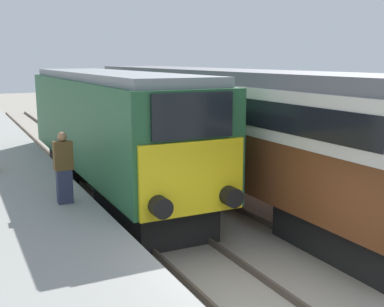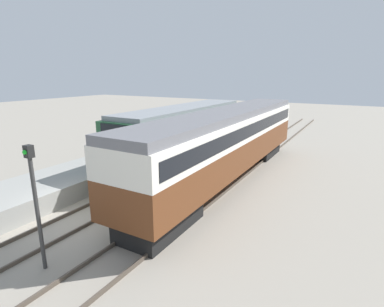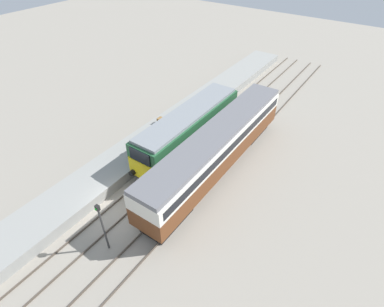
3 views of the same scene
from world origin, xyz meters
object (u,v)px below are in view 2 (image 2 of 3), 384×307
object	(u,v)px
person_on_platform	(119,148)
signal_post	(35,198)
locomotive	(184,135)
luggage_crate	(146,141)
passenger_carriage	(228,139)

from	to	relation	value
person_on_platform	signal_post	bearing A→B (deg)	-62.77
locomotive	person_on_platform	size ratio (longest dim) A/B	7.11
locomotive	person_on_platform	world-z (taller)	locomotive
person_on_platform	luggage_crate	size ratio (longest dim) A/B	2.50
signal_post	luggage_crate	bearing A→B (deg)	114.51
person_on_platform	luggage_crate	bearing A→B (deg)	109.49
locomotive	luggage_crate	size ratio (longest dim) A/B	17.77
locomotive	passenger_carriage	size ratio (longest dim) A/B	0.72
signal_post	luggage_crate	size ratio (longest dim) A/B	5.66
locomotive	signal_post	bearing A→B (deg)	-81.40
signal_post	luggage_crate	xyz separation A→B (m)	(-5.51, 12.08, -1.15)
locomotive	passenger_carriage	bearing A→B (deg)	-15.04
passenger_carriage	signal_post	world-z (taller)	passenger_carriage
luggage_crate	person_on_platform	bearing A→B (deg)	-70.51
passenger_carriage	person_on_platform	world-z (taller)	passenger_carriage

